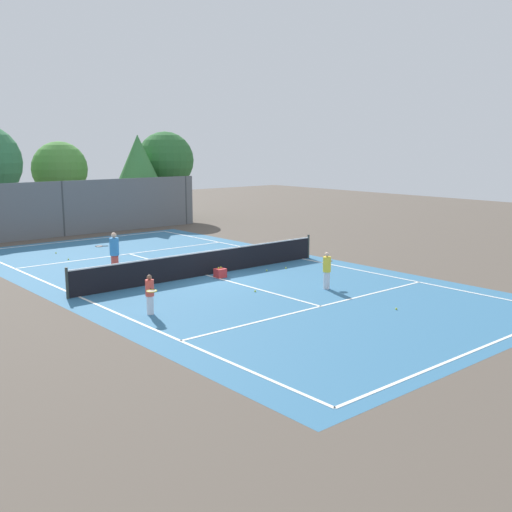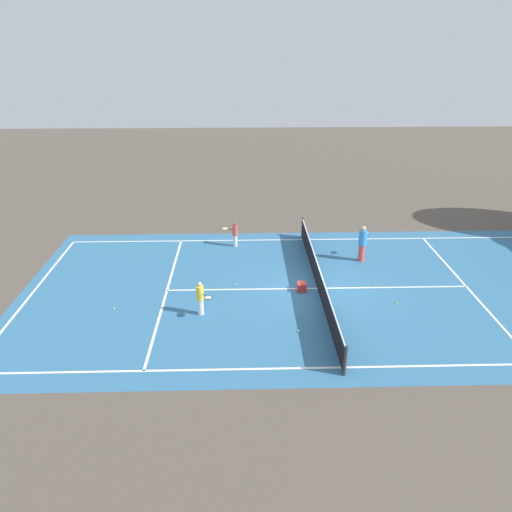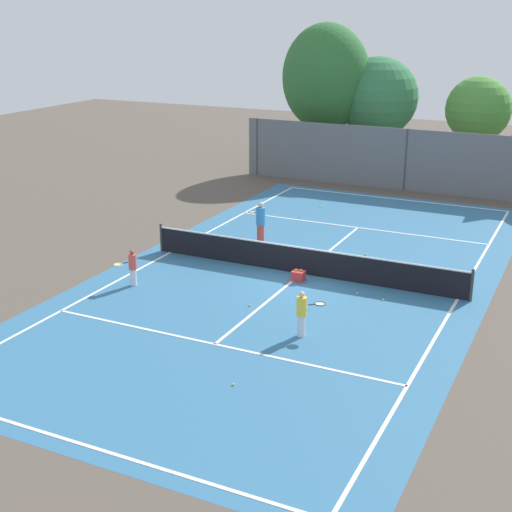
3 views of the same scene
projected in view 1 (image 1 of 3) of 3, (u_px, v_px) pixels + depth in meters
The scene contains 20 objects.
ground_plane at pixel (206, 275), 24.72m from camera, with size 80.00×80.00×0.00m, color brown.
court_surface at pixel (206, 275), 24.72m from camera, with size 13.00×25.00×0.01m.
tennis_net at pixel (206, 263), 24.63m from camera, with size 11.90×0.10×1.10m.
perimeter_fence at pixel (63, 209), 34.90m from camera, with size 18.00×0.12×3.20m.
tree_1 at pixel (60, 169), 40.56m from camera, with size 3.67×3.67×5.47m.
tree_2 at pixel (138, 161), 39.87m from camera, with size 2.98×2.98×5.90m.
tree_4 at pixel (165, 160), 42.57m from camera, with size 3.98×3.98×6.16m.
player_0 at pixel (114, 253), 24.62m from camera, with size 0.92×0.71×1.75m.
player_1 at pixel (327, 270), 22.27m from camera, with size 0.81×0.72×1.38m.
player_2 at pixel (150, 294), 18.89m from camera, with size 0.57×0.84×1.27m.
ball_crate at pixel (220, 273), 24.27m from camera, with size 0.42×0.36×0.43m.
tennis_ball_0 at pixel (255, 291), 21.89m from camera, with size 0.07×0.07×0.07m, color #CCE533.
tennis_ball_1 at pixel (170, 266), 26.45m from camera, with size 0.07×0.07×0.07m, color #CCE533.
tennis_ball_2 at pixel (396, 309), 19.54m from camera, with size 0.07×0.07×0.07m, color #CCE533.
tennis_ball_3 at pixel (68, 259), 27.98m from camera, with size 0.07×0.07×0.07m, color #CCE533.
tennis_ball_4 at pixel (56, 253), 29.61m from camera, with size 0.07×0.07×0.07m, color #CCE533.
tennis_ball_5 at pixel (104, 290), 22.11m from camera, with size 0.07×0.07×0.07m, color #CCE533.
tennis_ball_6 at pixel (267, 270), 25.51m from camera, with size 0.07×0.07×0.07m, color #CCE533.
tennis_ball_7 at pixel (193, 260), 27.86m from camera, with size 0.07×0.07×0.07m, color #CCE533.
tennis_ball_8 at pixel (286, 268), 25.98m from camera, with size 0.07×0.07×0.07m, color #CCE533.
Camera 1 is at (-14.17, -19.69, 5.25)m, focal length 42.55 mm.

